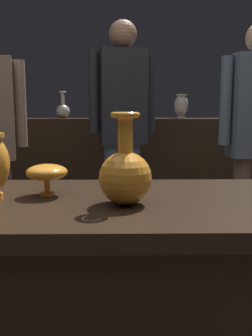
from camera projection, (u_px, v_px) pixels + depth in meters
display_plinth at (127, 321)px, 1.20m from camera, size 1.20×0.64×0.80m
back_display_shelf at (123, 174)px, 3.36m from camera, size 2.60×0.40×0.99m
vase_centerpiece at (125, 174)px, 1.06m from camera, size 0.15×0.15×0.26m
vase_tall_behind at (47, 173)px, 1.18m from camera, size 0.13×0.13×0.10m
shelf_vase_left at (63, 110)px, 3.30m from camera, size 0.12×0.12×0.23m
shelf_vase_center at (123, 110)px, 3.21m from camera, size 0.10×0.10×0.23m
shelf_vase_right at (181, 105)px, 3.35m from camera, size 0.12×0.12×0.21m
shelf_vase_far_right at (245, 110)px, 3.22m from camera, size 0.11×0.11×0.22m
shelf_vase_far_left at (4, 110)px, 3.31m from camera, size 0.11×0.11×0.21m
visitor_center_back at (122, 121)px, 2.66m from camera, size 0.46×0.24×1.67m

